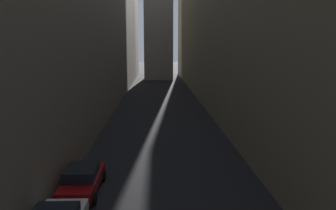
% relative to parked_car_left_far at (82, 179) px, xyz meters
% --- Properties ---
extents(ground_plane, '(264.00, 264.00, 0.00)m').
position_rel_parked_car_left_far_xyz_m(ground_plane, '(4.40, 24.58, -0.73)').
color(ground_plane, black).
extents(building_block_left, '(11.70, 108.00, 25.83)m').
position_rel_parked_car_left_far_xyz_m(building_block_left, '(-6.95, 26.58, 12.18)').
color(building_block_left, '#756B5B').
rests_on(building_block_left, ground).
extents(building_block_right, '(15.00, 108.00, 20.46)m').
position_rel_parked_car_left_far_xyz_m(building_block_right, '(17.40, 26.58, 9.50)').
color(building_block_right, gray).
rests_on(building_block_right, ground).
extents(parked_car_left_far, '(1.95, 4.59, 1.42)m').
position_rel_parked_car_left_far_xyz_m(parked_car_left_far, '(0.00, 0.00, 0.00)').
color(parked_car_left_far, maroon).
rests_on(parked_car_left_far, ground).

